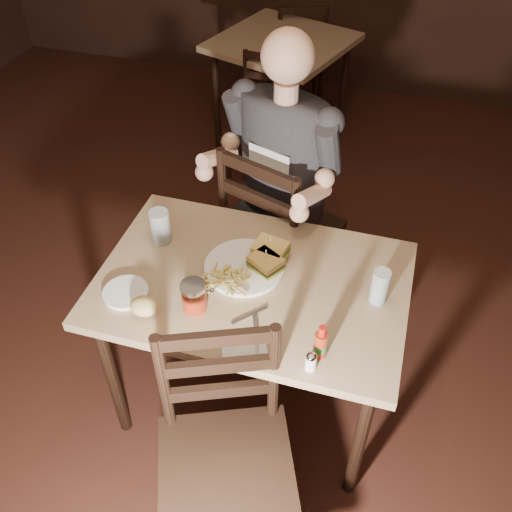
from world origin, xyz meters
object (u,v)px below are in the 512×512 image
(chair_near, at_px, (226,473))
(syrup_dispenser, at_px, (194,296))
(bg_chair_far, at_px, (298,55))
(diner, at_px, (279,147))
(side_plate, at_px, (126,293))
(main_table, at_px, (252,296))
(hot_sauce, at_px, (321,341))
(chair_far, at_px, (282,230))
(bg_table, at_px, (282,53))
(glass_left, at_px, (160,227))
(glass_right, at_px, (380,287))
(dinner_plate, at_px, (244,268))
(bg_chair_near, at_px, (260,130))

(chair_near, relative_size, syrup_dispenser, 8.34)
(bg_chair_far, height_order, diner, diner)
(bg_chair_far, bearing_deg, side_plate, 72.15)
(main_table, relative_size, hot_sauce, 8.23)
(chair_far, height_order, hot_sauce, chair_far)
(bg_table, distance_m, chair_near, 2.81)
(glass_left, height_order, syrup_dispenser, glass_left)
(chair_far, height_order, bg_chair_far, chair_far)
(chair_far, distance_m, diner, 0.50)
(glass_right, bearing_deg, hot_sauce, -117.40)
(chair_near, relative_size, diner, 1.01)
(chair_near, xyz_separation_m, bg_chair_far, (-0.50, 3.31, -0.05))
(chair_far, xyz_separation_m, hot_sauce, (0.34, -0.88, 0.34))
(chair_near, relative_size, glass_left, 6.72)
(dinner_plate, xyz_separation_m, syrup_dispenser, (-0.11, -0.23, 0.05))
(bg_chair_far, height_order, glass_right, glass_right)
(dinner_plate, xyz_separation_m, glass_right, (0.50, -0.02, 0.06))
(syrup_dispenser, bearing_deg, hot_sauce, -9.68)
(chair_near, xyz_separation_m, glass_right, (0.37, 0.63, 0.36))
(chair_far, bearing_deg, hot_sauce, 130.19)
(diner, height_order, hot_sauce, diner)
(glass_left, bearing_deg, side_plate, -92.28)
(bg_chair_far, distance_m, dinner_plate, 2.71)
(main_table, distance_m, bg_chair_near, 1.68)
(bg_table, distance_m, dinner_plate, 2.14)
(main_table, distance_m, chair_far, 0.64)
(hot_sauce, bearing_deg, bg_chair_far, 103.67)
(bg_table, distance_m, glass_right, 2.31)
(main_table, xyz_separation_m, chair_near, (0.08, -0.60, -0.20))
(dinner_plate, bearing_deg, bg_chair_far, 97.95)
(main_table, distance_m, hot_sauce, 0.44)
(main_table, distance_m, glass_left, 0.45)
(chair_far, xyz_separation_m, syrup_dispenser, (-0.13, -0.80, 0.33))
(diner, bearing_deg, bg_chair_near, 128.91)
(chair_far, bearing_deg, chair_near, 114.62)
(chair_far, xyz_separation_m, chair_near, (0.11, -1.22, -0.02))
(chair_far, bearing_deg, side_plate, 83.37)
(bg_chair_near, relative_size, hot_sauce, 5.95)
(syrup_dispenser, xyz_separation_m, side_plate, (-0.26, -0.01, -0.05))
(main_table, relative_size, dinner_plate, 3.91)
(diner, distance_m, hot_sauce, 0.92)
(main_table, xyz_separation_m, glass_left, (-0.41, 0.12, 0.16))
(hot_sauce, height_order, syrup_dispenser, hot_sauce)
(diner, xyz_separation_m, side_plate, (-0.38, -0.76, -0.22))
(bg_table, bearing_deg, chair_far, -75.92)
(dinner_plate, xyz_separation_m, glass_left, (-0.36, 0.07, 0.06))
(chair_near, bearing_deg, hot_sauce, 34.33)
(syrup_dispenser, bearing_deg, glass_left, 130.19)
(chair_far, distance_m, bg_chair_far, 2.13)
(chair_near, bearing_deg, side_plate, 118.57)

